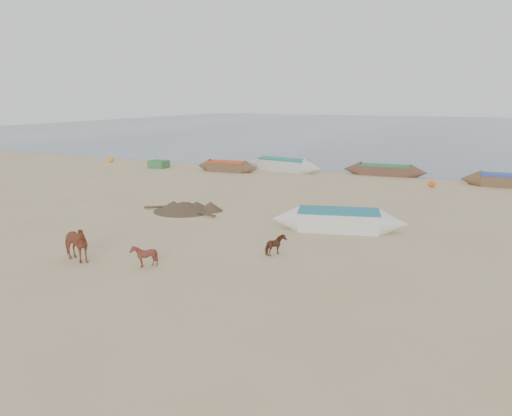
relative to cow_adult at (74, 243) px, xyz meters
The scene contains 9 objects.
ground 4.83m from the cow_adult, 31.84° to the left, with size 140.00×140.00×0.00m, color tan.
sea 84.62m from the cow_adult, 87.25° to the left, with size 160.00×160.00×0.00m, color slate.
cow_adult is the anchor object (origin of this frame).
calf_front 2.69m from the cow_adult, 11.35° to the left, with size 0.66×0.74×0.81m, color #5B281C.
calf_right 7.21m from the cow_adult, 30.43° to the left, with size 0.74×0.63×0.74m, color #58301C.
near_canoe 10.84m from the cow_adult, 47.33° to the left, with size 5.86×1.28×0.95m, color silver, non-canonical shape.
debris_pile 8.45m from the cow_adult, 96.15° to the left, with size 3.07×3.07×0.49m, color #503C29.
waterline_canoes 25.67m from the cow_adult, 65.61° to the left, with size 40.22×4.69×0.97m.
beach_clutter 23.33m from the cow_adult, 70.22° to the left, with size 42.54×4.49×0.64m.
Camera 1 is at (8.91, -15.10, 5.72)m, focal length 35.00 mm.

